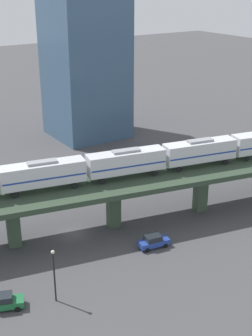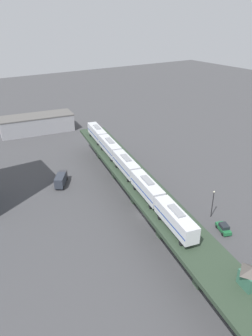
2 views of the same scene
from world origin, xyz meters
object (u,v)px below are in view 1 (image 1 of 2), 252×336
(street_car_green, at_px, (4,302))
(delivery_truck, at_px, (163,165))
(street_car_blue, at_px, (153,241))
(office_tower, at_px, (85,59))
(subway_train, at_px, (126,162))
(street_lamp, at_px, (54,272))

(street_car_green, relative_size, delivery_truck, 0.66)
(street_car_green, bearing_deg, delivery_truck, 118.89)
(street_car_blue, relative_size, office_tower, 0.13)
(subway_train, relative_size, street_car_blue, 13.32)
(subway_train, bearing_deg, street_lamp, -55.45)
(street_car_green, height_order, delivery_truck, delivery_truck)
(street_lamp, bearing_deg, delivery_truck, 125.05)
(street_car_green, relative_size, street_lamp, 0.68)
(subway_train, xyz_separation_m, street_car_green, (10.36, -23.49, -8.79))
(street_car_green, bearing_deg, street_lamp, 70.54)
(delivery_truck, bearing_deg, street_car_blue, -39.95)
(subway_train, bearing_deg, street_car_blue, -7.99)
(street_car_green, relative_size, office_tower, 0.13)
(street_car_blue, bearing_deg, delivery_truck, 140.05)
(street_car_green, distance_m, street_lamp, 6.71)
(street_lamp, xyz_separation_m, office_tower, (-53.01, 33.35, 13.89))
(subway_train, relative_size, office_tower, 1.71)
(subway_train, height_order, street_lamp, subway_train)
(subway_train, distance_m, street_car_green, 27.14)
(street_lamp, bearing_deg, street_car_blue, 101.14)
(delivery_truck, bearing_deg, street_lamp, -54.95)
(street_car_blue, bearing_deg, office_tower, 161.44)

